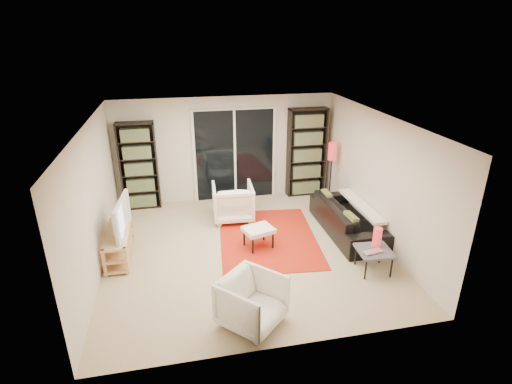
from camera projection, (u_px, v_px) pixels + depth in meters
floor at (246, 249)px, 7.38m from camera, size 5.00×5.00×0.00m
wall_back at (226, 149)px, 9.18m from camera, size 5.00×0.02×2.40m
wall_front at (284, 268)px, 4.66m from camera, size 5.00×0.02×2.40m
wall_left at (94, 201)px, 6.45m from camera, size 0.02×5.00×2.40m
wall_right at (378, 179)px, 7.40m from camera, size 0.02×5.00×2.40m
ceiling at (245, 120)px, 6.46m from camera, size 5.00×5.00×0.02m
sliding_door at (235, 155)px, 9.25m from camera, size 1.92×0.08×2.16m
bookshelf_left at (139, 166)px, 8.75m from camera, size 0.80×0.30×1.95m
bookshelf_right at (306, 152)px, 9.45m from camera, size 0.90×0.30×2.10m
tv_stand at (119, 244)px, 7.03m from camera, size 0.40×1.24×0.50m
tv at (116, 217)px, 6.83m from camera, size 0.24×1.05×0.60m
rug at (268, 238)px, 7.76m from camera, size 2.07×2.65×0.01m
sofa at (347, 218)px, 7.88m from camera, size 0.83×2.13×0.62m
armchair_back at (233, 202)px, 8.41m from camera, size 0.88×0.90×0.78m
armchair_front at (252, 302)px, 5.41m from camera, size 1.09×1.09×0.71m
ottoman at (258, 231)px, 7.32m from camera, size 0.62×0.56×0.40m
side_table at (374, 252)px, 6.59m from camera, size 0.59×0.59×0.40m
laptop at (375, 253)px, 6.46m from camera, size 0.36×0.27×0.03m
table_lamp at (377, 237)px, 6.65m from camera, size 0.14×0.14×0.32m
floor_lamp at (332, 157)px, 8.95m from camera, size 0.21×0.21×1.43m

